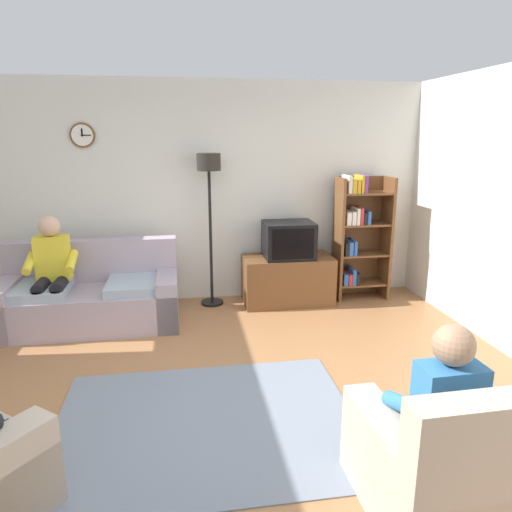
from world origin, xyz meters
name	(u,v)px	position (x,y,z in m)	size (l,w,h in m)	color
ground_plane	(220,409)	(0.00, 0.00, 0.00)	(12.00, 12.00, 0.00)	#9E6B42
back_wall_assembly	(200,193)	(0.00, 2.66, 1.35)	(6.20, 0.17, 2.70)	silver
couch	(91,297)	(-1.27, 1.90, 0.31)	(1.91, 0.89, 0.90)	#A899A8
tv_stand	(287,280)	(1.04, 2.25, 0.30)	(1.10, 0.56, 0.59)	brown
tv	(289,240)	(1.04, 2.23, 0.81)	(0.60, 0.49, 0.44)	black
bookshelf	(358,234)	(1.97, 2.32, 0.83)	(0.68, 0.36, 1.58)	brown
floor_lamp	(209,188)	(0.10, 2.35, 1.45)	(0.28, 0.28, 1.85)	black
armchair_near_bookshelf	(440,466)	(1.12, -1.20, 0.29)	(0.82, 0.90, 0.90)	#BCAD99
area_rug	(207,423)	(-0.11, -0.18, 0.01)	(2.20, 1.70, 0.01)	slate
person_on_couch	(51,268)	(-1.61, 1.79, 0.70)	(0.51, 0.54, 1.24)	yellow
person_in_right_armchair	(437,406)	(1.11, -1.11, 0.60)	(0.52, 0.54, 1.12)	#3372B2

